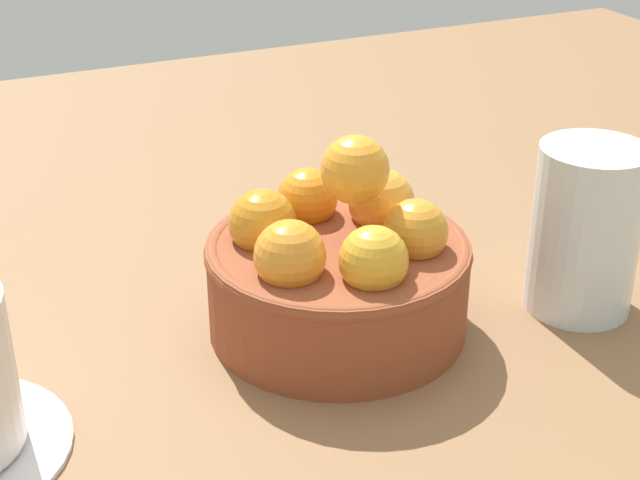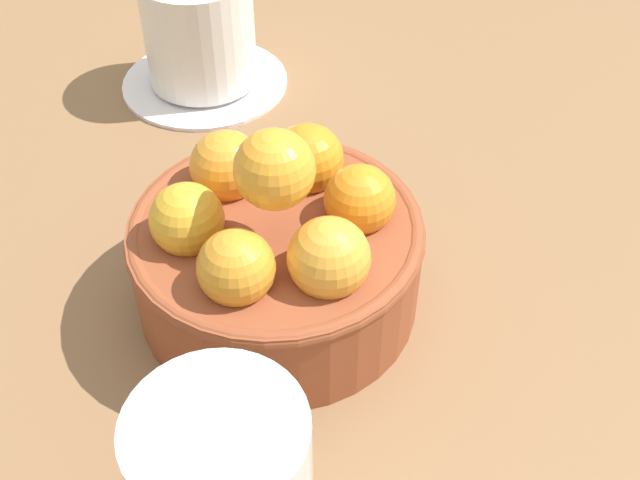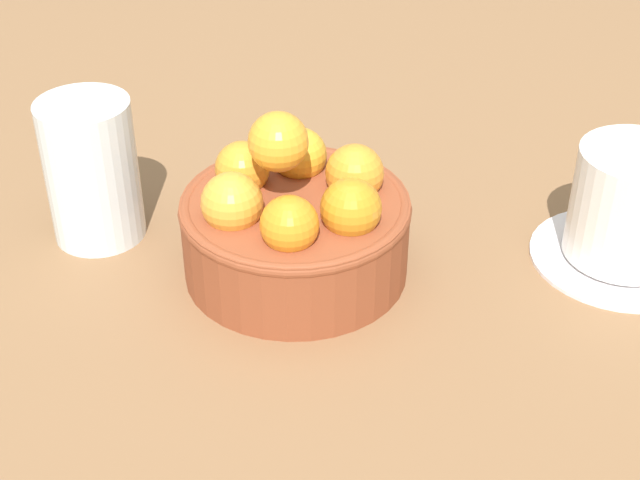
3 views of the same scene
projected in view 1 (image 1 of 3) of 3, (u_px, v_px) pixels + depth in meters
ground_plane at (337, 355)px, 59.49cm from camera, size 138.22×119.63×4.18cm
terracotta_bowl at (338, 268)px, 56.71cm from camera, size 15.80×15.80×12.25cm
water_glass at (585, 230)px, 58.45cm from camera, size 6.68×6.68×10.72cm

